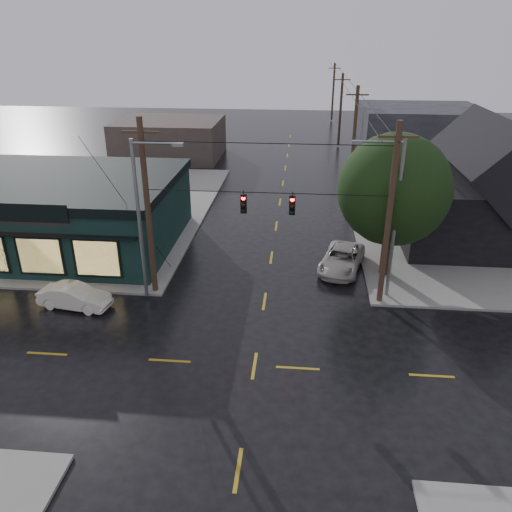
# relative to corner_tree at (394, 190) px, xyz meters

# --- Properties ---
(ground_plane) EXTENTS (160.00, 160.00, 0.00)m
(ground_plane) POSITION_rel_corner_tree_xyz_m (-7.27, -10.05, -5.57)
(ground_plane) COLOR black
(sidewalk_nw) EXTENTS (28.00, 28.00, 0.15)m
(sidewalk_nw) POSITION_rel_corner_tree_xyz_m (-27.27, 9.95, -5.50)
(sidewalk_nw) COLOR gray
(sidewalk_nw) RESTS_ON ground
(pizza_shop) EXTENTS (16.30, 12.34, 4.90)m
(pizza_shop) POSITION_rel_corner_tree_xyz_m (-22.27, 2.89, -3.01)
(pizza_shop) COLOR black
(pizza_shop) RESTS_ON ground
(ne_building) EXTENTS (12.60, 11.60, 8.75)m
(ne_building) POSITION_rel_corner_tree_xyz_m (7.73, 6.95, -1.10)
(ne_building) COLOR black
(ne_building) RESTS_ON ground
(corner_tree) EXTENTS (6.64, 6.64, 8.76)m
(corner_tree) POSITION_rel_corner_tree_xyz_m (0.00, 0.00, 0.00)
(corner_tree) COLOR black
(corner_tree) RESTS_ON ground
(utility_pole_nw) EXTENTS (2.00, 0.32, 10.15)m
(utility_pole_nw) POSITION_rel_corner_tree_xyz_m (-13.77, -3.55, -5.57)
(utility_pole_nw) COLOR #352317
(utility_pole_nw) RESTS_ON ground
(utility_pole_ne) EXTENTS (2.00, 0.32, 10.15)m
(utility_pole_ne) POSITION_rel_corner_tree_xyz_m (-0.77, -3.55, -5.57)
(utility_pole_ne) COLOR #352317
(utility_pole_ne) RESTS_ON ground
(utility_pole_far_a) EXTENTS (2.00, 0.32, 9.65)m
(utility_pole_far_a) POSITION_rel_corner_tree_xyz_m (-0.77, 17.95, -5.57)
(utility_pole_far_a) COLOR #352317
(utility_pole_far_a) RESTS_ON ground
(utility_pole_far_b) EXTENTS (2.00, 0.32, 9.15)m
(utility_pole_far_b) POSITION_rel_corner_tree_xyz_m (-0.77, 37.95, -5.57)
(utility_pole_far_b) COLOR #352317
(utility_pole_far_b) RESTS_ON ground
(utility_pole_far_c) EXTENTS (2.00, 0.32, 9.15)m
(utility_pole_far_c) POSITION_rel_corner_tree_xyz_m (-0.77, 57.95, -5.57)
(utility_pole_far_c) COLOR #352317
(utility_pole_far_c) RESTS_ON ground
(span_signal_assembly) EXTENTS (13.00, 0.48, 1.23)m
(span_signal_assembly) POSITION_rel_corner_tree_xyz_m (-7.17, -3.55, 0.13)
(span_signal_assembly) COLOR black
(span_signal_assembly) RESTS_ON ground
(streetlight_nw) EXTENTS (5.40, 0.30, 9.15)m
(streetlight_nw) POSITION_rel_corner_tree_xyz_m (-14.07, -4.25, -5.57)
(streetlight_nw) COLOR gray
(streetlight_nw) RESTS_ON ground
(streetlight_ne) EXTENTS (5.40, 0.30, 9.15)m
(streetlight_ne) POSITION_rel_corner_tree_xyz_m (-0.27, -2.85, -5.57)
(streetlight_ne) COLOR gray
(streetlight_ne) RESTS_ON ground
(bg_building_west) EXTENTS (12.00, 10.00, 4.40)m
(bg_building_west) POSITION_rel_corner_tree_xyz_m (-21.27, 29.95, -3.37)
(bg_building_west) COLOR #3F322E
(bg_building_west) RESTS_ON ground
(bg_building_east) EXTENTS (14.00, 12.00, 5.60)m
(bg_building_east) POSITION_rel_corner_tree_xyz_m (8.73, 34.95, -2.77)
(bg_building_east) COLOR black
(bg_building_east) RESTS_ON ground
(sedan_cream) EXTENTS (4.19, 1.97, 1.33)m
(sedan_cream) POSITION_rel_corner_tree_xyz_m (-17.71, -5.66, -4.91)
(sedan_cream) COLOR #ECE8CF
(sedan_cream) RESTS_ON ground
(suv_silver) EXTENTS (3.55, 5.53, 1.42)m
(suv_silver) POSITION_rel_corner_tree_xyz_m (-2.65, 0.59, -4.86)
(suv_silver) COLOR #B0ACA3
(suv_silver) RESTS_ON ground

